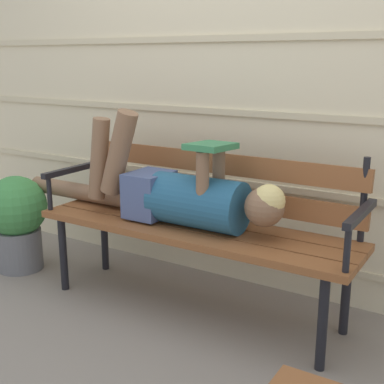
# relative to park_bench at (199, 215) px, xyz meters

# --- Properties ---
(ground_plane) EXTENTS (12.00, 12.00, 0.00)m
(ground_plane) POSITION_rel_park_bench_xyz_m (0.00, -0.27, -0.51)
(ground_plane) COLOR gray
(house_siding) EXTENTS (4.48, 0.08, 2.43)m
(house_siding) POSITION_rel_park_bench_xyz_m (0.00, 0.44, 0.70)
(house_siding) COLOR beige
(house_siding) RESTS_ON ground
(park_bench) EXTENTS (1.73, 0.47, 0.87)m
(park_bench) POSITION_rel_park_bench_xyz_m (0.00, 0.00, 0.00)
(park_bench) COLOR brown
(park_bench) RESTS_ON ground
(reclining_person) EXTENTS (1.71, 0.26, 0.59)m
(reclining_person) POSITION_rel_park_bench_xyz_m (-0.11, -0.07, 0.12)
(reclining_person) COLOR #23567A
(potted_plant) EXTENTS (0.38, 0.38, 0.60)m
(potted_plant) POSITION_rel_park_bench_xyz_m (-1.23, -0.17, -0.17)
(potted_plant) COLOR slate
(potted_plant) RESTS_ON ground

